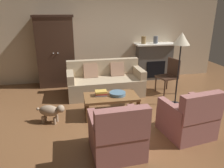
{
  "coord_description": "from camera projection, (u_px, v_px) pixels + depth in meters",
  "views": [
    {
      "loc": [
        -0.97,
        -3.88,
        2.11
      ],
      "look_at": [
        -0.14,
        0.46,
        0.55
      ],
      "focal_mm": 34.17,
      "sensor_mm": 36.0,
      "label": 1
    }
  ],
  "objects": [
    {
      "name": "armoire",
      "position": [
        56.0,
        52.0,
        5.95
      ],
      "size": [
        1.06,
        0.57,
        1.97
      ],
      "color": "#382319",
      "rests_on": "ground"
    },
    {
      "name": "coffee_table",
      "position": [
        111.0,
        98.0,
        4.41
      ],
      "size": [
        1.1,
        0.6,
        0.42
      ],
      "color": "brown",
      "rests_on": "ground"
    },
    {
      "name": "floor_lamp",
      "position": [
        181.0,
        43.0,
        4.52
      ],
      "size": [
        0.36,
        0.36,
        1.65
      ],
      "color": "black",
      "rests_on": "ground"
    },
    {
      "name": "armchair_near_right",
      "position": [
        188.0,
        119.0,
        3.68
      ],
      "size": [
        0.88,
        0.88,
        0.88
      ],
      "color": "#935B56",
      "rests_on": "ground"
    },
    {
      "name": "mantel_vase_bronze",
      "position": [
        144.0,
        40.0,
        6.38
      ],
      "size": [
        0.14,
        0.14,
        0.22
      ],
      "primitive_type": "cylinder",
      "color": "olive",
      "rests_on": "fireplace"
    },
    {
      "name": "ground_plane",
      "position": [
        123.0,
        115.0,
        4.47
      ],
      "size": [
        9.6,
        9.6,
        0.0
      ],
      "primitive_type": "plane",
      "color": "brown"
    },
    {
      "name": "fruit_bowl",
      "position": [
        117.0,
        94.0,
        4.41
      ],
      "size": [
        0.34,
        0.34,
        0.07
      ],
      "primitive_type": "cylinder",
      "color": "slate",
      "rests_on": "coffee_table"
    },
    {
      "name": "back_wall",
      "position": [
        104.0,
        34.0,
        6.37
      ],
      "size": [
        7.2,
        0.1,
        2.8
      ],
      "primitive_type": "cube",
      "color": "beige",
      "rests_on": "ground"
    },
    {
      "name": "fireplace",
      "position": [
        154.0,
        61.0,
        6.68
      ],
      "size": [
        1.26,
        0.48,
        1.12
      ],
      "color": "#4C4947",
      "rests_on": "ground"
    },
    {
      "name": "book_stack",
      "position": [
        101.0,
        93.0,
        4.39
      ],
      "size": [
        0.26,
        0.19,
        0.11
      ],
      "color": "gray",
      "rests_on": "coffee_table"
    },
    {
      "name": "side_chair_wooden",
      "position": [
        170.0,
        74.0,
        5.57
      ],
      "size": [
        0.53,
        0.53,
        0.9
      ],
      "color": "#382319",
      "rests_on": "ground"
    },
    {
      "name": "mantel_vase_slate",
      "position": [
        156.0,
        40.0,
        6.45
      ],
      "size": [
        0.13,
        0.13,
        0.22
      ],
      "primitive_type": "cylinder",
      "color": "#565B66",
      "rests_on": "fireplace"
    },
    {
      "name": "couch",
      "position": [
        105.0,
        82.0,
        5.52
      ],
      "size": [
        1.94,
        0.9,
        0.86
      ],
      "color": "tan",
      "rests_on": "ground"
    },
    {
      "name": "armchair_near_left",
      "position": [
        117.0,
        136.0,
        3.2
      ],
      "size": [
        0.82,
        0.81,
        0.88
      ],
      "color": "#935B56",
      "rests_on": "ground"
    },
    {
      "name": "dog",
      "position": [
        51.0,
        111.0,
        4.12
      ],
      "size": [
        0.55,
        0.32,
        0.39
      ],
      "color": "gray",
      "rests_on": "ground"
    }
  ]
}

